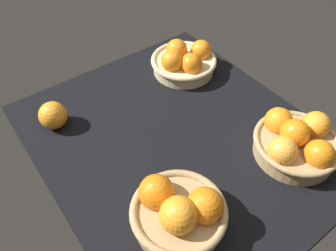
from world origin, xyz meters
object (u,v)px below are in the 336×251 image
Objects in this scene: basket_far_left at (184,61)px; basket_near_right at (179,212)px; basket_far_right at (296,142)px; loose_orange_front_gap at (53,115)px.

basket_near_right is at bearing -39.76° from basket_far_left.
basket_far_right reaches higher than basket_far_left.
basket_near_right reaches higher than loose_orange_front_gap.
basket_far_right is at bearing 44.36° from loose_orange_front_gap.
loose_orange_front_gap is at bearing -135.64° from basket_far_right.
basket_near_right reaches higher than basket_far_right.
loose_orange_front_gap is (-45.31, -9.56, -1.11)cm from basket_near_right.
basket_near_right is at bearing 11.92° from loose_orange_front_gap.
basket_far_left is at bearing -178.85° from basket_far_right.
basket_far_right is at bearing 86.58° from basket_near_right.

